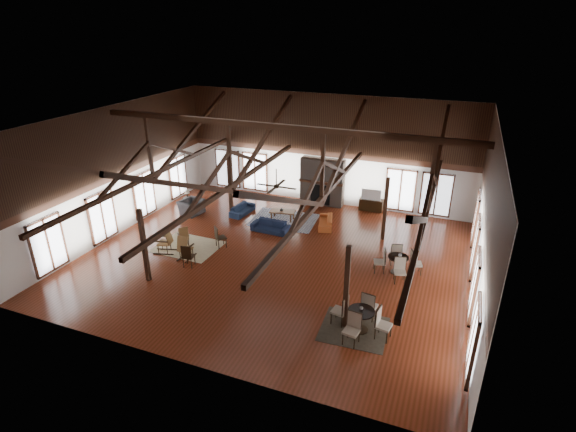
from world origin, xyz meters
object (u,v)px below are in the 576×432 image
at_px(armchair, 191,207).
at_px(coffee_table, 282,212).
at_px(sofa_navy_left, 242,209).
at_px(sofa_navy_front, 270,226).
at_px(cafe_table_far, 398,262).
at_px(tv_console, 371,205).
at_px(cafe_table_near, 361,317).
at_px(sofa_orange, 326,222).

bearing_deg(armchair, coffee_table, -67.92).
height_order(sofa_navy_left, armchair, armchair).
height_order(sofa_navy_front, cafe_table_far, cafe_table_far).
xyz_separation_m(cafe_table_far, tv_console, (-2.34, 6.09, -0.19)).
height_order(sofa_navy_left, cafe_table_near, cafe_table_near).
bearing_deg(sofa_navy_left, sofa_navy_front, -117.38).
bearing_deg(sofa_navy_left, tv_console, -59.12).
relative_size(sofa_navy_front, coffee_table, 1.36).
bearing_deg(cafe_table_near, sofa_navy_front, 134.67).
bearing_deg(sofa_orange, tv_console, 134.17).
bearing_deg(cafe_table_far, cafe_table_near, -97.54).
relative_size(cafe_table_far, tv_console, 1.57).
distance_m(coffee_table, armchair, 4.92).
height_order(sofa_navy_front, armchair, armchair).
bearing_deg(cafe_table_near, tv_console, 99.85).
xyz_separation_m(sofa_navy_left, sofa_orange, (4.58, 0.11, 0.00)).
bearing_deg(armchair, sofa_navy_front, -86.08).
height_order(armchair, cafe_table_near, cafe_table_near).
relative_size(sofa_navy_front, sofa_navy_left, 1.13).
height_order(cafe_table_near, tv_console, cafe_table_near).
bearing_deg(tv_console, armchair, -155.99).
relative_size(sofa_orange, tv_console, 1.33).
height_order(coffee_table, cafe_table_far, cafe_table_far).
xyz_separation_m(cafe_table_near, cafe_table_far, (0.56, 4.20, -0.04)).
bearing_deg(sofa_navy_front, armchair, 176.85).
bearing_deg(cafe_table_near, sofa_navy_left, 137.69).
relative_size(armchair, tv_console, 0.92).
distance_m(cafe_table_near, cafe_table_far, 4.24).
distance_m(armchair, cafe_table_near, 12.36).
xyz_separation_m(sofa_navy_front, coffee_table, (0.01, 1.54, 0.16)).
bearing_deg(cafe_table_far, sofa_navy_left, 160.02).
bearing_deg(sofa_navy_left, armchair, 116.61).
xyz_separation_m(sofa_orange, coffee_table, (-2.31, -0.04, 0.19)).
distance_m(sofa_navy_front, tv_console, 5.97).
bearing_deg(sofa_orange, cafe_table_near, 10.05).
distance_m(sofa_orange, tv_console, 3.32).
relative_size(sofa_navy_left, sofa_orange, 0.99).
xyz_separation_m(coffee_table, cafe_table_near, (5.79, -7.41, 0.11)).
bearing_deg(sofa_navy_front, cafe_table_near, -42.52).
bearing_deg(sofa_orange, sofa_navy_left, -103.71).
relative_size(sofa_navy_left, armchair, 1.42).
height_order(armchair, tv_console, armchair).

